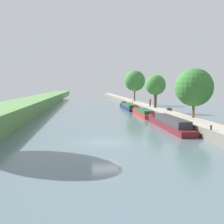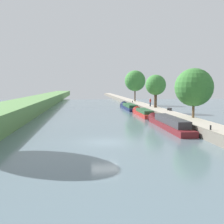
% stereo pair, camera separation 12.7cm
% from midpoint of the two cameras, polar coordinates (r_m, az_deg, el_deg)
% --- Properties ---
extents(ground_plane, '(160.00, 160.00, 0.00)m').
position_cam_midpoint_polar(ground_plane, '(25.16, -1.30, -6.33)').
color(ground_plane, slate).
extents(right_towpath, '(3.14, 260.00, 0.98)m').
position_cam_midpoint_polar(right_towpath, '(28.28, 22.27, -4.41)').
color(right_towpath, '#A89E8E').
rests_on(right_towpath, ground_plane).
extents(stone_quay, '(0.25, 260.00, 1.03)m').
position_cam_midpoint_polar(stone_quay, '(27.52, 19.15, -4.51)').
color(stone_quay, '#6B665B').
rests_on(stone_quay, ground_plane).
extents(narrowboat_maroon, '(1.82, 14.29, 1.99)m').
position_cam_midpoint_polar(narrowboat_maroon, '(34.40, 11.65, -2.24)').
color(narrowboat_maroon, maroon).
rests_on(narrowboat_maroon, ground_plane).
extents(narrowboat_red, '(1.91, 11.23, 1.81)m').
position_cam_midpoint_polar(narrowboat_red, '(48.08, 6.50, -0.13)').
color(narrowboat_red, maroon).
rests_on(narrowboat_red, ground_plane).
extents(narrowboat_navy, '(2.11, 14.61, 2.01)m').
position_cam_midpoint_polar(narrowboat_navy, '(61.37, 3.51, 1.12)').
color(narrowboat_navy, '#141E42').
rests_on(narrowboat_navy, ground_plane).
extents(tree_rightbank_midnear, '(4.97, 4.97, 6.45)m').
position_cam_midpoint_polar(tree_rightbank_midnear, '(37.21, 16.78, 4.93)').
color(tree_rightbank_midnear, brown).
rests_on(tree_rightbank_midnear, right_towpath).
extents(tree_rightbank_midfar, '(3.90, 3.90, 6.28)m').
position_cam_midpoint_polar(tree_rightbank_midfar, '(53.05, 9.15, 5.55)').
color(tree_rightbank_midfar, '#4C3828').
rests_on(tree_rightbank_midfar, right_towpath).
extents(tree_rightbank_far, '(5.51, 5.51, 8.23)m').
position_cam_midpoint_polar(tree_rightbank_far, '(73.42, 4.87, 6.49)').
color(tree_rightbank_far, '#4C3828').
rests_on(tree_rightbank_far, right_towpath).
extents(person_walking, '(0.34, 0.34, 1.66)m').
position_cam_midpoint_polar(person_walking, '(55.83, 8.05, 2.05)').
color(person_walking, '#282D42').
rests_on(person_walking, right_towpath).
extents(mooring_bollard_near, '(0.16, 0.16, 0.45)m').
position_cam_midpoint_polar(mooring_bollard_near, '(27.62, 19.97, -3.05)').
color(mooring_bollard_near, black).
rests_on(mooring_bollard_near, right_towpath).
extents(mooring_bollard_far, '(0.16, 0.16, 0.45)m').
position_cam_midpoint_polar(mooring_bollard_far, '(67.98, 4.34, 2.15)').
color(mooring_bollard_far, black).
rests_on(mooring_bollard_far, right_towpath).
extents(park_bench, '(0.44, 1.50, 0.47)m').
position_cam_midpoint_polar(park_bench, '(47.11, 11.95, 0.72)').
color(park_bench, '#333338').
rests_on(park_bench, right_towpath).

